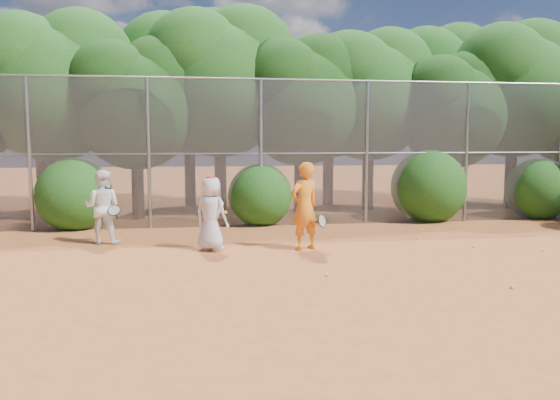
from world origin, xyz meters
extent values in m
plane|color=#AA5526|center=(0.00, 0.00, 0.00)|extent=(80.00, 80.00, 0.00)
cylinder|color=gray|center=(-7.00, 6.00, 2.00)|extent=(0.09, 0.09, 4.00)
cylinder|color=gray|center=(-4.00, 6.00, 2.00)|extent=(0.09, 0.09, 4.00)
cylinder|color=gray|center=(-1.00, 6.00, 2.00)|extent=(0.09, 0.09, 4.00)
cylinder|color=gray|center=(2.00, 6.00, 2.00)|extent=(0.09, 0.09, 4.00)
cylinder|color=gray|center=(5.00, 6.00, 2.00)|extent=(0.09, 0.09, 4.00)
cylinder|color=gray|center=(0.00, 6.00, 4.00)|extent=(20.00, 0.05, 0.05)
cylinder|color=gray|center=(0.00, 6.00, 2.00)|extent=(20.00, 0.04, 0.04)
cube|color=slate|center=(0.00, 6.00, 2.00)|extent=(20.00, 0.02, 4.00)
cylinder|color=black|center=(-7.00, 8.50, 1.26)|extent=(0.38, 0.38, 2.52)
sphere|color=#174711|center=(-7.00, 8.50, 3.73)|extent=(4.03, 4.03, 4.03)
sphere|color=#174711|center=(-6.19, 8.90, 4.74)|extent=(3.23, 3.23, 3.23)
sphere|color=#174711|center=(-7.71, 8.20, 4.54)|extent=(3.02, 3.02, 3.02)
cylinder|color=black|center=(-4.50, 7.80, 1.08)|extent=(0.36, 0.36, 2.17)
sphere|color=black|center=(-4.50, 7.80, 3.21)|extent=(3.47, 3.47, 3.47)
sphere|color=black|center=(-3.81, 8.15, 4.08)|extent=(2.78, 2.78, 2.78)
sphere|color=black|center=(-5.11, 7.54, 3.91)|extent=(2.60, 2.60, 2.60)
cylinder|color=black|center=(-2.00, 8.80, 1.33)|extent=(0.39, 0.39, 2.66)
sphere|color=#174711|center=(-2.00, 8.80, 3.94)|extent=(4.26, 4.26, 4.26)
sphere|color=#174711|center=(-1.15, 9.23, 5.00)|extent=(3.40, 3.40, 3.40)
sphere|color=#174711|center=(-2.74, 8.48, 4.79)|extent=(3.19, 3.19, 3.19)
cylinder|color=black|center=(0.50, 8.20, 1.14)|extent=(0.37, 0.37, 2.27)
sphere|color=black|center=(0.50, 8.20, 3.37)|extent=(3.64, 3.64, 3.64)
sphere|color=black|center=(1.23, 8.56, 4.28)|extent=(2.91, 2.91, 2.91)
sphere|color=black|center=(-0.14, 7.93, 4.10)|extent=(2.73, 2.73, 2.73)
cylinder|color=black|center=(3.00, 9.00, 1.22)|extent=(0.38, 0.38, 2.45)
sphere|color=#174711|center=(3.00, 9.00, 3.63)|extent=(3.92, 3.92, 3.92)
sphere|color=#174711|center=(3.78, 9.39, 4.61)|extent=(3.14, 3.14, 3.14)
sphere|color=#174711|center=(2.31, 8.71, 4.41)|extent=(2.94, 2.94, 2.94)
cylinder|color=black|center=(5.50, 8.00, 1.05)|extent=(0.36, 0.36, 2.10)
sphere|color=black|center=(5.50, 8.00, 3.11)|extent=(3.36, 3.36, 3.36)
sphere|color=black|center=(6.17, 8.34, 3.95)|extent=(2.69, 2.69, 2.69)
sphere|color=black|center=(4.91, 7.75, 3.78)|extent=(2.52, 2.52, 2.52)
cylinder|color=black|center=(8.00, 8.60, 1.29)|extent=(0.39, 0.39, 2.59)
sphere|color=#174711|center=(8.00, 8.60, 3.83)|extent=(4.14, 4.14, 4.14)
sphere|color=#174711|center=(8.83, 9.01, 4.87)|extent=(3.32, 3.32, 3.32)
sphere|color=#174711|center=(7.27, 8.29, 4.66)|extent=(3.11, 3.11, 3.11)
cylinder|color=black|center=(-8.00, 10.80, 1.31)|extent=(0.39, 0.39, 2.62)
sphere|color=#174711|center=(-8.00, 10.80, 3.88)|extent=(4.20, 4.20, 4.20)
sphere|color=#174711|center=(-7.16, 11.22, 4.94)|extent=(3.36, 3.36, 3.36)
sphere|color=#174711|center=(-8.73, 10.49, 4.72)|extent=(3.15, 3.15, 3.15)
cylinder|color=black|center=(-3.00, 11.00, 1.40)|extent=(0.40, 0.40, 2.80)
sphere|color=#174711|center=(-3.00, 11.00, 4.14)|extent=(4.48, 4.48, 4.48)
sphere|color=#174711|center=(-2.10, 11.45, 5.26)|extent=(3.58, 3.58, 3.58)
sphere|color=#174711|center=(-3.78, 10.66, 5.04)|extent=(3.36, 3.36, 3.36)
cylinder|color=black|center=(2.00, 10.60, 1.26)|extent=(0.38, 0.38, 2.52)
sphere|color=#174711|center=(2.00, 10.60, 3.73)|extent=(4.03, 4.03, 4.03)
sphere|color=#174711|center=(2.81, 11.00, 4.74)|extent=(3.23, 3.23, 3.23)
sphere|color=#174711|center=(1.29, 10.30, 4.54)|extent=(3.02, 3.02, 3.02)
cylinder|color=black|center=(6.50, 11.20, 1.36)|extent=(0.40, 0.40, 2.73)
sphere|color=#174711|center=(6.50, 11.20, 4.04)|extent=(4.37, 4.37, 4.37)
sphere|color=#174711|center=(7.37, 11.64, 5.13)|extent=(3.49, 3.49, 3.49)
sphere|color=#174711|center=(5.74, 10.87, 4.91)|extent=(3.28, 3.28, 3.28)
sphere|color=#174711|center=(-6.00, 6.30, 1.00)|extent=(2.00, 2.00, 2.00)
sphere|color=#174711|center=(-1.00, 6.30, 0.90)|extent=(1.80, 1.80, 1.80)
sphere|color=#174711|center=(4.00, 6.30, 1.10)|extent=(2.20, 2.20, 2.20)
sphere|color=#174711|center=(7.50, 6.30, 0.95)|extent=(1.90, 1.90, 1.90)
imported|color=orange|center=(-0.45, 2.59, 0.95)|extent=(0.82, 0.71, 1.90)
torus|color=black|center=(-0.10, 2.39, 0.65)|extent=(0.28, 0.28, 0.30)
cylinder|color=black|center=(-0.25, 2.54, 0.60)|extent=(0.22, 0.22, 0.10)
imported|color=silver|center=(-2.45, 2.79, 0.80)|extent=(0.93, 0.87, 1.59)
ellipsoid|color=red|center=(-2.45, 2.79, 1.55)|extent=(0.22, 0.22, 0.13)
sphere|color=yellow|center=(-2.15, 2.59, 0.85)|extent=(0.07, 0.07, 0.07)
imported|color=white|center=(-4.89, 3.98, 0.84)|extent=(0.90, 0.75, 1.69)
torus|color=black|center=(-4.59, 3.68, 0.80)|extent=(0.33, 0.25, 0.25)
cylinder|color=black|center=(-4.57, 3.85, 0.66)|extent=(0.06, 0.24, 0.20)
sphere|color=yellow|center=(3.27, 2.20, 0.03)|extent=(0.07, 0.07, 0.07)
sphere|color=yellow|center=(2.48, 3.36, 0.03)|extent=(0.07, 0.07, 0.07)
sphere|color=yellow|center=(2.22, -1.02, 0.03)|extent=(0.07, 0.07, 0.07)
sphere|color=yellow|center=(4.54, 1.60, 0.03)|extent=(0.07, 0.07, 0.07)
sphere|color=yellow|center=(-0.51, 0.22, 0.03)|extent=(0.07, 0.07, 0.07)
sphere|color=yellow|center=(3.04, 4.51, 0.03)|extent=(0.07, 0.07, 0.07)
camera|label=1|loc=(-2.71, -8.87, 2.38)|focal=35.00mm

